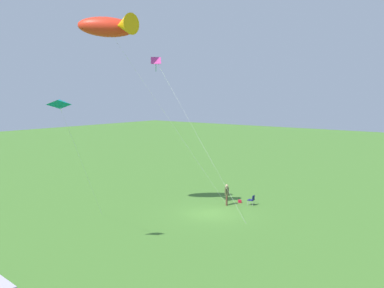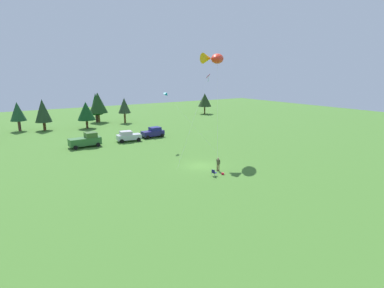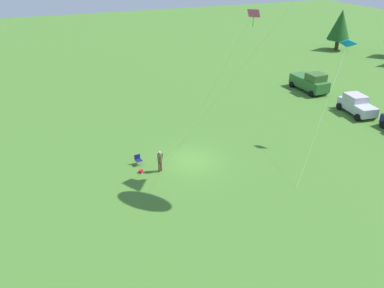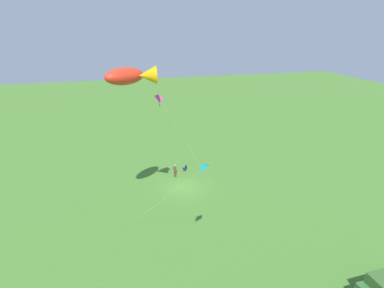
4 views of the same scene
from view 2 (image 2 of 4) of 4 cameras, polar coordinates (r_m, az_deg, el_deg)
name	(u,v)px [view 2 (image 2 of 4)]	position (r m, az deg, el deg)	size (l,w,h in m)	color
ground_plane	(202,166)	(39.49, 1.83, -4.18)	(160.00, 160.00, 0.00)	#44762B
person_kite_flyer	(218,163)	(37.31, 5.00, -3.64)	(0.46, 0.55, 1.74)	brown
folding_chair	(214,172)	(35.55, 4.20, -5.39)	(0.56, 0.56, 0.82)	#161855
backpack_on_grass	(223,174)	(36.31, 5.87, -5.65)	(0.32, 0.22, 0.22)	red
truck_green_flatbed	(86,140)	(52.35, -19.54, 0.67)	(5.04, 2.50, 2.34)	#30662F
car_silver_compact	(128,136)	(54.56, -12.06, 1.48)	(4.39, 2.65, 1.89)	#B7BFC0
car_navy_hatch	(153,132)	(57.36, -7.40, 2.24)	(4.23, 2.27, 1.89)	navy
treeline_distant	(92,107)	(73.93, -18.57, 6.74)	(59.07, 11.44, 7.33)	#4A2F1F
kite_large_fish	(215,59)	(44.88, 4.38, 15.92)	(7.71, 9.69, 14.77)	red
kite_diamond_rainbow	(207,81)	(41.45, 2.80, 11.95)	(6.86, 2.74, 11.78)	#CF3B91
kite_delta_teal	(167,94)	(49.01, -4.80, 9.49)	(5.39, 7.49, 8.99)	#0C8391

